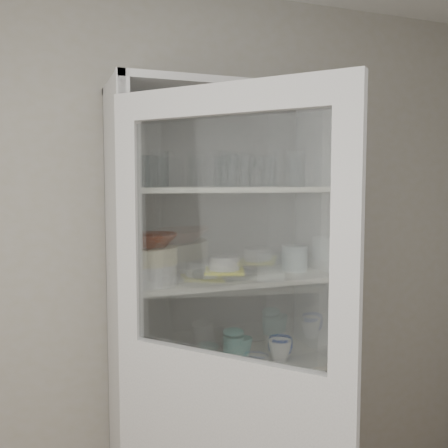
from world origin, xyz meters
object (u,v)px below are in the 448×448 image
object	(u,v)px
goblet_1	(222,169)
white_ramekin	(224,263)
mug_teal	(242,347)
plate_stack_back	(132,264)
goblet_0	(130,165)
cream_dish	(221,436)
glass_platter	(224,274)
plate_stack_front	(150,274)
teal_jar	(234,344)
mug_white	(280,351)
terracotta_bowl	(150,240)
mug_blue	(280,347)
pantry_cabinet	(219,340)
goblet_2	(251,170)
goblet_3	(260,171)
measuring_cups	(176,371)
cream_bowl	(150,255)
grey_bowl_stack	(294,258)
cupboard_door	(225,420)
tin_box	(275,431)
white_canister	(161,355)
yellow_trivet	(224,271)

from	to	relation	value
goblet_1	white_ramekin	xyz separation A→B (m)	(-0.03, -0.10, -0.42)
mug_teal	plate_stack_back	bearing A→B (deg)	160.16
goblet_0	white_ramekin	distance (m)	0.60
mug_teal	cream_dish	distance (m)	0.42
goblet_1	glass_platter	world-z (taller)	goblet_1
plate_stack_front	teal_jar	bearing A→B (deg)	15.02
mug_white	terracotta_bowl	bearing A→B (deg)	159.96
goblet_0	mug_blue	world-z (taller)	goblet_0
pantry_cabinet	goblet_2	distance (m)	0.82
cream_dish	plate_stack_back	bearing A→B (deg)	165.43
goblet_3	plate_stack_front	xyz separation A→B (m)	(-0.58, -0.18, -0.43)
measuring_cups	cream_bowl	bearing A→B (deg)	172.00
grey_bowl_stack	teal_jar	world-z (taller)	grey_bowl_stack
glass_platter	cream_dish	xyz separation A→B (m)	(-0.01, 0.03, -0.77)
cupboard_door	white_ramekin	world-z (taller)	cupboard_door
goblet_2	cupboard_door	bearing A→B (deg)	-119.77
pantry_cabinet	goblet_0	distance (m)	0.91
goblet_1	terracotta_bowl	xyz separation A→B (m)	(-0.38, -0.16, -0.30)
mug_white	plate_stack_front	bearing A→B (deg)	159.96
pantry_cabinet	measuring_cups	distance (m)	0.31
goblet_1	teal_jar	xyz separation A→B (m)	(0.04, -0.05, -0.82)
glass_platter	white_ramekin	bearing A→B (deg)	0.00
tin_box	cupboard_door	bearing A→B (deg)	-130.41
cream_bowl	grey_bowl_stack	distance (m)	0.71
cupboard_door	white_canister	world-z (taller)	cupboard_door
plate_stack_front	mug_teal	bearing A→B (deg)	12.56
goblet_0	mug_teal	bearing A→B (deg)	-5.42
goblet_0	goblet_2	size ratio (longest dim) A/B	1.20
plate_stack_front	white_ramekin	size ratio (longest dim) A/B	1.59
mug_teal	cream_dish	xyz separation A→B (m)	(-0.11, -0.01, -0.41)
white_ramekin	white_canister	distance (m)	0.49
measuring_cups	cream_dish	bearing A→B (deg)	23.31
grey_bowl_stack	white_canister	world-z (taller)	grey_bowl_stack
teal_jar	yellow_trivet	bearing A→B (deg)	-141.43
goblet_0	glass_platter	world-z (taller)	goblet_0
goblet_3	plate_stack_back	world-z (taller)	goblet_3
goblet_0	mug_blue	xyz separation A→B (m)	(0.68, -0.11, -0.85)
tin_box	yellow_trivet	bearing A→B (deg)	179.50
terracotta_bowl	grey_bowl_stack	size ratio (longest dim) A/B	1.89
teal_jar	white_canister	xyz separation A→B (m)	(-0.35, -0.02, -0.00)
goblet_1	glass_platter	xyz separation A→B (m)	(-0.03, -0.10, -0.47)
pantry_cabinet	mug_teal	size ratio (longest dim) A/B	21.55
yellow_trivet	cream_dish	distance (m)	0.79
cupboard_door	goblet_2	xyz separation A→B (m)	(0.39, 0.68, 0.87)
white_ramekin	mug_white	distance (m)	0.48
goblet_0	cupboard_door	bearing A→B (deg)	-72.49
grey_bowl_stack	tin_box	world-z (taller)	grey_bowl_stack
terracotta_bowl	white_ramekin	size ratio (longest dim) A/B	1.63
mug_blue	mug_white	xyz separation A→B (m)	(-0.03, -0.06, 0.00)
cream_bowl	mug_white	world-z (taller)	cream_bowl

